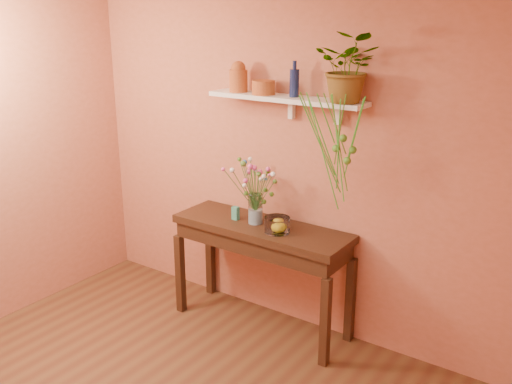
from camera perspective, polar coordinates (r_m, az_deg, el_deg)
room at (r=3.19m, az=-16.14°, el=-5.27°), size 4.04×4.04×2.70m
sideboard at (r=4.65m, az=0.54°, el=-4.80°), size 1.50×0.48×0.91m
wall_shelf at (r=4.38m, az=3.12°, el=9.26°), size 1.30×0.24×0.19m
terracotta_jug at (r=4.59m, az=-1.77°, el=11.40°), size 0.18×0.18×0.24m
terracotta_pot at (r=4.45m, az=0.75°, el=10.41°), size 0.22×0.22×0.11m
blue_bottle at (r=4.33m, az=3.85°, el=10.89°), size 0.09×0.09×0.27m
spider_plant at (r=4.07m, az=9.34°, el=12.20°), size 0.49×0.44×0.49m
plant_fronds at (r=4.00m, az=8.32°, el=4.67°), size 0.49×0.36×0.85m
glass_vase at (r=4.60m, az=-0.06°, el=-1.91°), size 0.12×0.12×0.24m
bouquet at (r=4.52m, az=-0.09°, el=1.40°), size 0.43×0.40×0.41m
glass_bowl at (r=4.44m, az=2.13°, el=-3.34°), size 0.20×0.20×0.12m
lemon at (r=4.44m, az=2.25°, el=-3.46°), size 0.08×0.08×0.08m
carton at (r=4.70m, az=-2.07°, el=-2.13°), size 0.06×0.04×0.11m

